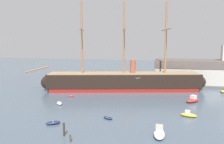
{
  "coord_description": "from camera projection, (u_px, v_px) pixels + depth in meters",
  "views": [
    {
      "loc": [
        11.79,
        -28.99,
        16.15
      ],
      "look_at": [
        -2.54,
        30.07,
        8.54
      ],
      "focal_mm": 36.03,
      "sensor_mm": 36.0,
      "label": 1
    }
  ],
  "objects": [
    {
      "name": "tall_ship",
      "position": [
        124.0,
        81.0,
        78.13
      ],
      "size": [
        61.55,
        21.33,
        30.17
      ],
      "color": "maroon",
      "rests_on": "ground"
    },
    {
      "name": "dinghy_foreground_left",
      "position": [
        53.0,
        123.0,
        45.29
      ],
      "size": [
        3.11,
        2.69,
        0.69
      ],
      "color": "#1E284C",
      "rests_on": "ground"
    },
    {
      "name": "motorboat_foreground_right",
      "position": [
        159.0,
        133.0,
        39.24
      ],
      "size": [
        2.09,
        4.73,
        1.96
      ],
      "color": "silver",
      "rests_on": "ground"
    },
    {
      "name": "dinghy_near_centre",
      "position": [
        108.0,
        118.0,
        48.53
      ],
      "size": [
        2.55,
        1.92,
        0.55
      ],
      "color": "#1E284C",
      "rests_on": "ground"
    },
    {
      "name": "dinghy_mid_left",
      "position": [
        59.0,
        103.0,
        60.32
      ],
      "size": [
        2.77,
        3.15,
        0.7
      ],
      "color": "silver",
      "rests_on": "ground"
    },
    {
      "name": "motorboat_mid_right",
      "position": [
        188.0,
        115.0,
        50.05
      ],
      "size": [
        3.72,
        2.22,
        1.46
      ],
      "color": "gold",
      "rests_on": "ground"
    },
    {
      "name": "dinghy_alongside_bow",
      "position": [
        71.0,
        96.0,
        68.83
      ],
      "size": [
        2.04,
        1.37,
        0.44
      ],
      "color": "#B22D28",
      "rests_on": "ground"
    },
    {
      "name": "motorboat_alongside_stern",
      "position": [
        193.0,
        100.0,
        62.48
      ],
      "size": [
        4.57,
        4.88,
        1.99
      ],
      "color": "#B22D28",
      "rests_on": "ground"
    },
    {
      "name": "dinghy_far_left",
      "position": [
        62.0,
        82.0,
        93.54
      ],
      "size": [
        2.72,
        1.85,
        0.59
      ],
      "color": "#B22D28",
      "rests_on": "ground"
    },
    {
      "name": "motorboat_far_right",
      "position": [
        223.0,
        91.0,
        75.42
      ],
      "size": [
        2.21,
        3.76,
        1.48
      ],
      "color": "gold",
      "rests_on": "ground"
    },
    {
      "name": "sailboat_distant_centre",
      "position": [
        142.0,
        82.0,
        93.91
      ],
      "size": [
        3.98,
        1.87,
        4.99
      ],
      "color": "gray",
      "rests_on": "ground"
    },
    {
      "name": "mooring_piling_nearest",
      "position": [
        70.0,
        138.0,
        37.13
      ],
      "size": [
        0.29,
        0.29,
        1.22
      ],
      "primitive_type": "cylinder",
      "color": "#4C3D2D",
      "rests_on": "ground"
    },
    {
      "name": "mooring_piling_left_pair",
      "position": [
        64.0,
        129.0,
        39.55
      ],
      "size": [
        0.35,
        0.35,
        2.39
      ],
      "primitive_type": "cylinder",
      "color": "#382B1E",
      "rests_on": "ground"
    },
    {
      "name": "dockside_warehouse_right",
      "position": [
        213.0,
        72.0,
        89.3
      ],
      "size": [
        49.16,
        18.75,
        15.71
      ],
      "color": "#565659",
      "rests_on": "ground"
    },
    {
      "name": "seagull_in_flight",
      "position": [
        137.0,
        78.0,
        48.86
      ],
      "size": [
        1.14,
        0.98,
        0.14
      ],
      "color": "silver"
    }
  ]
}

